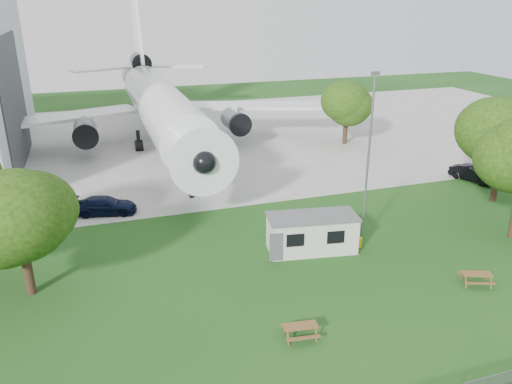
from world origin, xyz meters
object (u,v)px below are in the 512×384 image
object	(u,v)px
site_cabin	(312,233)
airliner	(159,103)
picnic_east	(475,284)
picnic_west	(300,338)

from	to	relation	value
site_cabin	airliner	bearing A→B (deg)	101.36
airliner	site_cabin	bearing A→B (deg)	-78.64
site_cabin	picnic_east	distance (m)	10.79
picnic_west	picnic_east	bearing A→B (deg)	13.52
site_cabin	picnic_east	world-z (taller)	site_cabin
airliner	picnic_west	size ratio (longest dim) A/B	26.52
picnic_west	picnic_east	distance (m)	12.47
airliner	site_cabin	size ratio (longest dim) A/B	6.90
airliner	picnic_west	distance (m)	39.15
airliner	picnic_east	distance (m)	40.17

